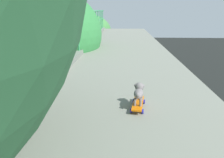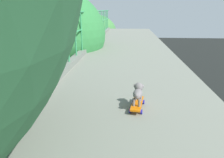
# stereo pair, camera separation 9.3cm
# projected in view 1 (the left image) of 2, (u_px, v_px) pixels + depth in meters

# --- Properties ---
(overpass_deck) EXTENTS (3.05, 29.22, 0.41)m
(overpass_deck) POSITION_uv_depth(u_px,v_px,m) (129.00, 157.00, 2.41)
(overpass_deck) COLOR gray
(overpass_deck) RESTS_ON bridge_pier
(city_bus) EXTENTS (2.67, 10.27, 3.31)m
(city_bus) POSITION_uv_depth(u_px,v_px,m) (39.00, 59.00, 25.92)
(city_bus) COLOR beige
(city_bus) RESTS_ON ground
(roadside_tree_mid) EXTENTS (4.38, 4.38, 8.47)m
(roadside_tree_mid) POSITION_uv_depth(u_px,v_px,m) (45.00, 36.00, 8.22)
(roadside_tree_mid) COLOR brown
(roadside_tree_mid) RESTS_ON ground
(roadside_tree_far) EXTENTS (4.05, 4.05, 7.26)m
(roadside_tree_far) POSITION_uv_depth(u_px,v_px,m) (88.00, 33.00, 18.66)
(roadside_tree_far) COLOR brown
(roadside_tree_far) RESTS_ON ground
(toy_skateboard) EXTENTS (0.24, 0.54, 0.09)m
(toy_skateboard) POSITION_uv_depth(u_px,v_px,m) (138.00, 104.00, 3.15)
(toy_skateboard) COLOR orange
(toy_skateboard) RESTS_ON overpass_deck
(small_dog) EXTENTS (0.18, 0.39, 0.27)m
(small_dog) POSITION_uv_depth(u_px,v_px,m) (139.00, 91.00, 3.11)
(small_dog) COLOR slate
(small_dog) RESTS_ON toy_skateboard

